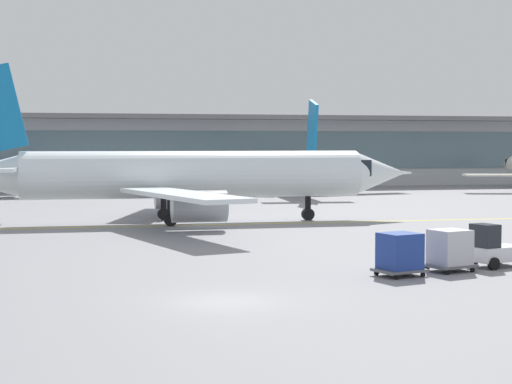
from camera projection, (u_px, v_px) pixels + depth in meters
ground_plane at (225, 301)px, 31.81m from camera, size 400.00×400.00×0.00m
taxiway_centreline_stripe at (199, 225)px, 61.33m from camera, size 109.99×2.29×0.01m
terminal_concourse at (106, 151)px, 111.88m from camera, size 189.60×11.00×9.60m
gate_airplane_2 at (289, 167)px, 99.01m from camera, size 29.16×31.43×10.41m
taxiing_regional_jet at (188, 176)px, 62.98m from camera, size 34.98×32.60×11.61m
baggage_tug at (493, 249)px, 40.49m from camera, size 2.88×2.19×2.10m
cargo_dolly_lead at (450, 249)px, 39.17m from camera, size 2.46×2.12×1.94m
cargo_dolly_trailing at (400, 253)px, 37.75m from camera, size 2.46×2.12×1.94m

